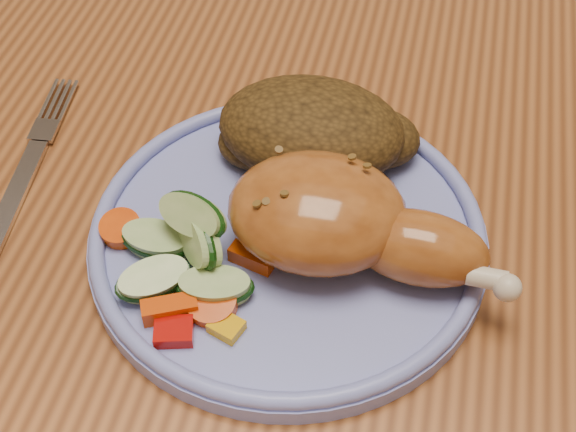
{
  "coord_description": "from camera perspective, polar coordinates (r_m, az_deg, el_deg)",
  "views": [
    {
      "loc": [
        0.05,
        -0.42,
        1.13
      ],
      "look_at": [
        -0.02,
        -0.11,
        0.78
      ],
      "focal_mm": 50.0,
      "sensor_mm": 36.0,
      "label": 1
    }
  ],
  "objects": [
    {
      "name": "plate_rim",
      "position": [
        0.48,
        -0.0,
        -0.78
      ],
      "size": [
        0.24,
        0.24,
        0.01
      ],
      "primitive_type": "torus",
      "color": "#7782D4",
      "rests_on": "plate"
    },
    {
      "name": "rice_pilaf",
      "position": [
        0.52,
        1.95,
        6.04
      ],
      "size": [
        0.13,
        0.09,
        0.05
      ],
      "color": "#473011",
      "rests_on": "plate"
    },
    {
      "name": "plate",
      "position": [
        0.49,
        -0.0,
        -1.61
      ],
      "size": [
        0.24,
        0.24,
        0.01
      ],
      "primitive_type": "cylinder",
      "color": "#7782D4",
      "rests_on": "dining_table"
    },
    {
      "name": "vegetable_pile",
      "position": [
        0.46,
        -7.48,
        -3.0
      ],
      "size": [
        0.11,
        0.1,
        0.05
      ],
      "color": "#A50A05",
      "rests_on": "plate"
    },
    {
      "name": "chicken_leg",
      "position": [
        0.46,
        3.83,
        -0.33
      ],
      "size": [
        0.17,
        0.09,
        0.06
      ],
      "color": "#AB5E24",
      "rests_on": "plate"
    },
    {
      "name": "fork",
      "position": [
        0.56,
        -18.3,
        2.68
      ],
      "size": [
        0.03,
        0.16,
        0.0
      ],
      "color": "silver",
      "rests_on": "dining_table"
    },
    {
      "name": "dining_table",
      "position": [
        0.63,
        4.1,
        0.57
      ],
      "size": [
        0.9,
        1.4,
        0.75
      ],
      "color": "brown",
      "rests_on": "ground"
    }
  ]
}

